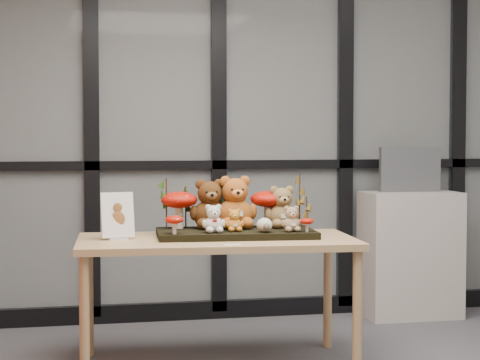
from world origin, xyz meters
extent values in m
plane|color=#B8B6AE|center=(0.00, 2.50, 1.40)|extent=(5.00, 0.00, 5.00)
cube|color=#2D383F|center=(0.00, 2.47, 1.40)|extent=(4.90, 0.02, 2.70)
cube|color=black|center=(0.00, 2.47, 0.06)|extent=(4.90, 0.06, 0.12)
cube|color=black|center=(0.00, 2.47, 1.05)|extent=(4.90, 0.06, 0.06)
cube|color=black|center=(-1.30, 2.47, 1.40)|extent=(0.10, 0.06, 2.70)
cube|color=black|center=(-0.45, 2.47, 1.40)|extent=(0.10, 0.06, 2.70)
cube|color=black|center=(0.45, 2.47, 1.40)|extent=(0.10, 0.06, 2.70)
cube|color=black|center=(1.30, 2.47, 1.40)|extent=(0.10, 0.06, 2.70)
cube|color=tan|center=(-0.69, 1.26, 0.68)|extent=(1.54, 0.85, 0.04)
cylinder|color=tan|center=(-1.41, 0.99, 0.33)|extent=(0.05, 0.05, 0.66)
cylinder|color=tan|center=(-1.36, 1.63, 0.33)|extent=(0.05, 0.05, 0.66)
cylinder|color=tan|center=(-0.02, 0.89, 0.33)|extent=(0.05, 0.05, 0.66)
cylinder|color=tan|center=(0.02, 1.53, 0.33)|extent=(0.05, 0.05, 0.66)
cube|color=black|center=(-0.58, 1.31, 0.71)|extent=(0.88, 0.49, 0.04)
cube|color=silver|center=(-1.22, 1.32, 0.70)|extent=(0.11, 0.08, 0.01)
cube|color=white|center=(-1.22, 1.32, 0.83)|extent=(0.18, 0.08, 0.24)
ellipsoid|color=brown|center=(-1.22, 1.31, 0.81)|extent=(0.08, 0.01, 0.09)
ellipsoid|color=brown|center=(-1.22, 1.31, 0.87)|extent=(0.05, 0.01, 0.05)
cube|color=white|center=(-0.67, 0.96, 0.70)|extent=(0.08, 0.03, 0.00)
cube|color=#B0A59D|center=(0.85, 2.24, 0.43)|extent=(0.65, 0.38, 0.86)
cube|color=#505458|center=(0.85, 2.26, 1.01)|extent=(0.43, 0.05, 0.31)
cube|color=black|center=(0.85, 2.24, 1.01)|extent=(0.38, 0.00, 0.25)
camera|label=1|loc=(-1.55, -3.31, 1.25)|focal=65.00mm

